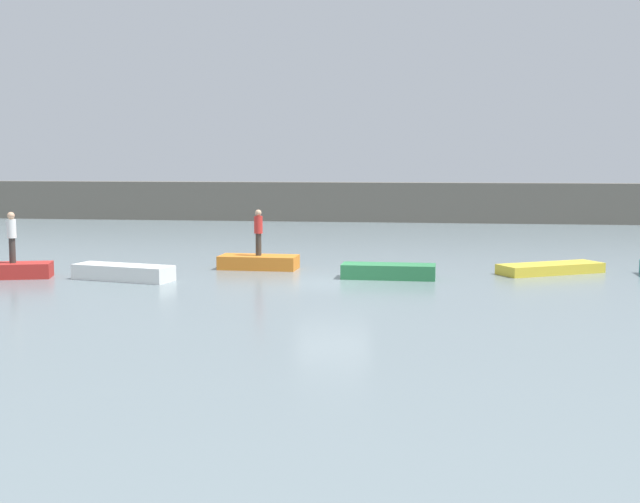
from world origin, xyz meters
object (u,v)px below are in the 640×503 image
(rowboat_white, at_px, (123,272))
(person_red_shirt, at_px, (258,230))
(rowboat_orange, at_px, (259,262))
(person_white_shirt, at_px, (12,234))
(rowboat_red, at_px, (13,270))
(rowboat_yellow, at_px, (551,268))
(rowboat_green, at_px, (388,271))

(rowboat_white, relative_size, person_red_shirt, 2.04)
(rowboat_white, distance_m, rowboat_orange, 5.36)
(rowboat_white, height_order, person_white_shirt, person_white_shirt)
(rowboat_orange, bearing_deg, person_white_shirt, -154.75)
(rowboat_red, distance_m, person_white_shirt, 1.28)
(rowboat_red, xyz_separation_m, person_red_shirt, (8.08, 3.54, 1.23))
(rowboat_white, height_order, rowboat_yellow, rowboat_white)
(rowboat_orange, height_order, person_red_shirt, person_red_shirt)
(rowboat_green, relative_size, person_red_shirt, 1.86)
(rowboat_yellow, bearing_deg, rowboat_white, 164.74)
(rowboat_yellow, distance_m, person_red_shirt, 10.94)
(rowboat_white, relative_size, rowboat_green, 1.09)
(rowboat_white, relative_size, rowboat_orange, 1.21)
(rowboat_red, distance_m, rowboat_yellow, 19.31)
(rowboat_green, relative_size, person_white_shirt, 1.81)
(rowboat_white, bearing_deg, rowboat_red, -166.44)
(rowboat_white, xyz_separation_m, person_white_shirt, (-4.04, -0.02, 1.28))
(rowboat_red, relative_size, person_white_shirt, 1.45)
(rowboat_green, distance_m, person_white_shirt, 13.29)
(rowboat_orange, distance_m, person_white_shirt, 8.91)
(rowboat_yellow, height_order, person_white_shirt, person_white_shirt)
(rowboat_red, bearing_deg, rowboat_orange, 7.42)
(rowboat_green, xyz_separation_m, person_red_shirt, (-5.05, 1.89, 1.24))
(rowboat_red, height_order, rowboat_orange, rowboat_red)
(rowboat_red, bearing_deg, person_white_shirt, 0.00)
(rowboat_red, distance_m, rowboat_white, 4.04)
(rowboat_orange, relative_size, rowboat_yellow, 0.75)
(rowboat_white, xyz_separation_m, person_red_shirt, (4.03, 3.52, 1.23))
(rowboat_yellow, bearing_deg, rowboat_green, 170.67)
(rowboat_yellow, xyz_separation_m, person_red_shirt, (-10.86, -0.24, 1.31))
(person_white_shirt, bearing_deg, person_red_shirt, 23.69)
(person_white_shirt, bearing_deg, rowboat_orange, 23.69)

